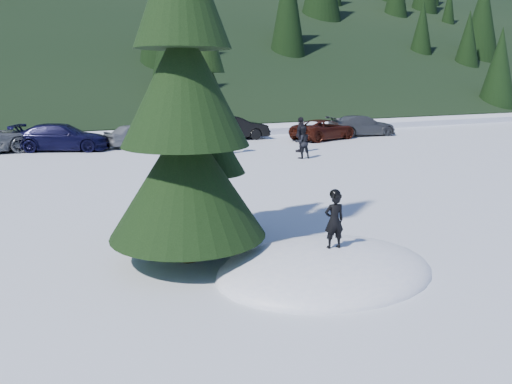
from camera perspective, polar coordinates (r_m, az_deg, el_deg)
name	(u,v)px	position (r m, az deg, el deg)	size (l,w,h in m)	color
ground	(325,272)	(10.06, 7.92, -9.00)	(200.00, 200.00, 0.00)	white
snow_mound	(325,272)	(10.06, 7.92, -9.00)	(4.48, 3.52, 0.96)	white
spruce_tall	(184,100)	(9.99, -8.19, 10.40)	(3.20, 3.20, 8.60)	black
spruce_short	(208,149)	(11.75, -5.51, 4.86)	(2.20, 2.20, 5.37)	black
child_skier	(334,221)	(9.80, 8.92, -3.25)	(0.40, 0.26, 1.10)	black
adult_0	(302,142)	(23.85, 5.32, 5.69)	(0.75, 0.59, 1.55)	black
adult_1	(301,135)	(25.97, 5.14, 6.56)	(1.06, 0.44, 1.81)	black
adult_2	(230,135)	(25.41, -2.98, 6.51)	(1.19, 0.69, 1.85)	black
car_3	(62,137)	(28.28, -21.26, 5.86)	(1.98, 4.88, 1.42)	black
car_4	(139,135)	(28.73, -13.19, 6.38)	(1.55, 3.84, 1.31)	gray
car_5	(232,127)	(31.26, -2.77, 7.38)	(1.60, 4.58, 1.51)	black
car_6	(324,130)	(31.50, 7.73, 7.09)	(2.08, 4.51, 1.25)	#39120A
car_7	(362,126)	(34.10, 12.00, 7.44)	(1.89, 4.64, 1.35)	#424549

